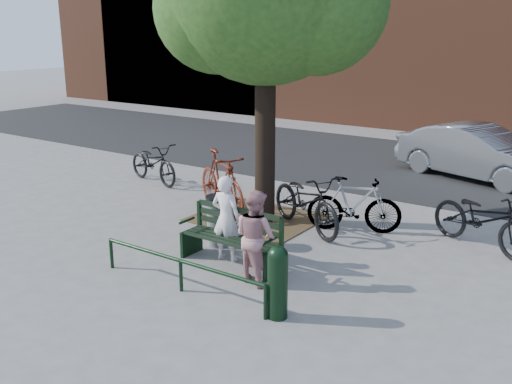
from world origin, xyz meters
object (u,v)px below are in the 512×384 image
Objects in this scene: bollard at (278,280)px; litter_bin at (218,220)px; person_left at (226,218)px; person_right at (255,236)px; bicycle_c at (306,201)px; park_bench at (233,236)px; parked_car at (478,153)px.

bollard is 2.86m from litter_bin.
person_left is 0.75m from litter_bin.
person_right is 2.55m from bicycle_c.
parked_car is (1.82, 8.03, 0.21)m from park_bench.
bicycle_c is (-1.45, 3.26, 0.03)m from bollard.
park_bench is 1.20× the size of person_left.
person_left reaches higher than bollard.
park_bench is 1.97m from bollard.
person_left is 0.66× the size of bicycle_c.
park_bench is 8.24m from parked_car.
bicycle_c reaches higher than litter_bin.
park_bench is at bearing -14.25° from person_right.
person_right is 0.35× the size of parked_car.
parked_car is (2.00, 7.96, -0.04)m from person_left.
person_left is at bearing -176.38° from parked_car.
litter_bin is (-1.42, 0.88, -0.27)m from person_right.
person_right is at bearing -27.47° from park_bench.
parked_car reaches higher than bollard.
bicycle_c is 0.52× the size of parked_car.
person_left is 2.17m from bollard.
person_left is at bearing -40.23° from litter_bin.
litter_bin is (-0.72, 0.52, -0.02)m from park_bench.
bicycle_c is (0.34, 2.05, -0.15)m from person_left.
person_left is 1.60× the size of litter_bin.
park_bench is 2.13m from bicycle_c.
bicycle_c is at bearing 113.98° from bollard.
bicycle_c is at bearing 61.45° from litter_bin.
person_right reaches higher than parked_car.
person_right is at bearing -169.83° from parked_car.
bicycle_c is 6.14m from parked_car.
bicycle_c is at bearing -64.34° from person_right.
bollard is at bearing -163.59° from parked_car.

